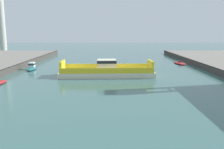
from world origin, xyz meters
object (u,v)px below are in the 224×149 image
at_px(moored_boat_far_left, 180,63).
at_px(moored_boat_upstream_a, 32,67).
at_px(smokestack_distant_a, 1,11).
at_px(chain_ferry, 107,71).

height_order(moored_boat_far_left, moored_boat_upstream_a, moored_boat_upstream_a).
bearing_deg(smokestack_distant_a, chain_ferry, -53.39).
relative_size(moored_boat_upstream_a, smokestack_distant_a, 0.17).
height_order(moored_boat_far_left, smokestack_distant_a, smokestack_distant_a).
bearing_deg(moored_boat_upstream_a, chain_ferry, -25.23).
xyz_separation_m(chain_ferry, moored_boat_far_left, (21.21, 19.23, -0.84)).
bearing_deg(smokestack_distant_a, moored_boat_upstream_a, -61.18).
xyz_separation_m(chain_ferry, smokestack_distant_a, (-53.86, 72.51, 18.27)).
xyz_separation_m(moored_boat_far_left, moored_boat_upstream_a, (-40.07, -10.35, 0.42)).
xyz_separation_m(chain_ferry, moored_boat_upstream_a, (-18.85, 8.88, -0.42)).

